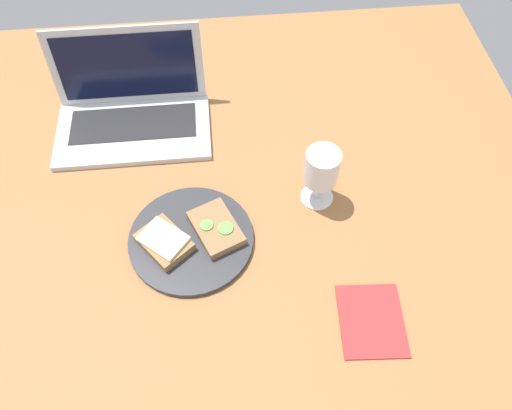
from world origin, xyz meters
TOP-DOWN VIEW (x-y plane):
  - wooden_table at (0.00, 0.00)cm, footprint 140.00×140.00cm
  - plate at (-11.41, -4.50)cm, footprint 25.38×25.38cm
  - sandwich_with_cucumber at (-6.19, -3.36)cm, footprint 11.88×13.86cm
  - sandwich_with_cheese at (-16.61, -5.65)cm, footprint 12.44×12.87cm
  - wine_glass at (15.86, 3.76)cm, footprint 7.08×7.08cm
  - laptop at (-24.24, 30.73)cm, footprint 35.95×23.20cm
  - napkin at (21.21, -24.91)cm, footprint 12.76×15.07cm

SIDE VIEW (x-z plane):
  - wooden_table at x=0.00cm, z-range 0.00..3.00cm
  - napkin at x=21.21cm, z-range 3.00..3.40cm
  - plate at x=-11.41cm, z-range 3.00..4.29cm
  - sandwich_with_cucumber at x=-6.19cm, z-range 4.15..6.47cm
  - sandwich_with_cheese at x=-16.61cm, z-range 4.21..6.96cm
  - laptop at x=-24.24cm, z-range -2.78..17.75cm
  - wine_glass at x=15.86cm, z-range 5.41..19.58cm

